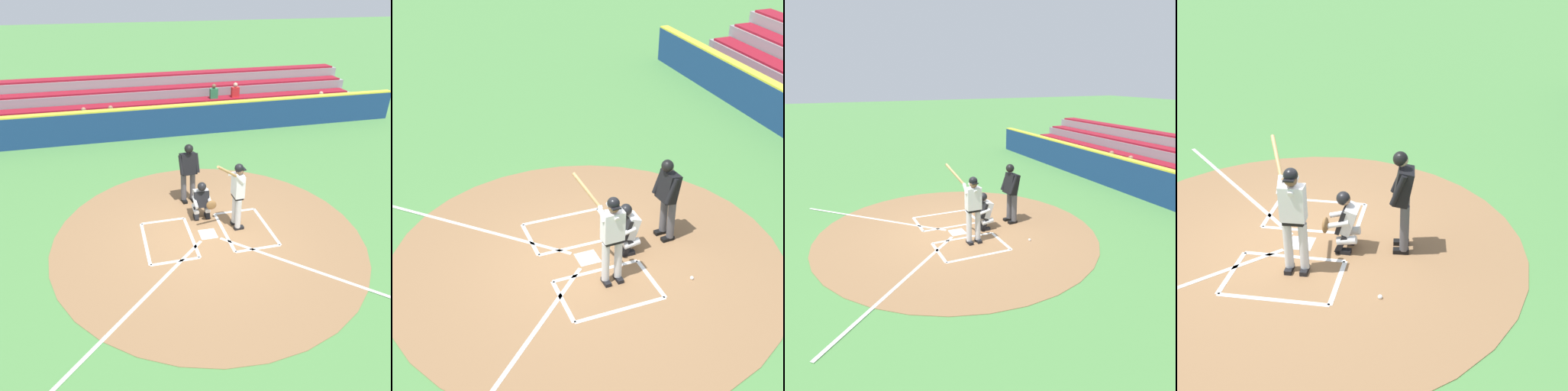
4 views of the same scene
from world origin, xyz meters
The scene contains 8 objects.
ground_plane centered at (0.00, 0.00, 0.00)m, with size 120.00×120.00×0.00m, color #4C8442.
dirt_circle centered at (0.00, 0.00, 0.01)m, with size 8.00×8.00×0.01m, color olive.
home_plate_and_chalk centered at (0.00, 0.88, 0.01)m, with size 7.93×4.91×0.01m.
batter centered at (-0.82, -0.16, 1.10)m, with size 0.92×0.73×2.13m.
catcher centered at (-0.05, -0.82, 0.59)m, with size 0.59×0.61×1.13m.
plate_umpire centered at (0.11, -1.80, 1.08)m, with size 0.60×0.45×1.86m.
baseball centered at (-1.35, -1.63, 0.04)m, with size 0.07×0.07×0.07m, color white.
backstop_wall centered at (0.00, -7.50, 0.65)m, with size 22.00×0.36×1.31m.
Camera 3 is at (-9.44, 3.42, 4.37)m, focal length 34.20 mm.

